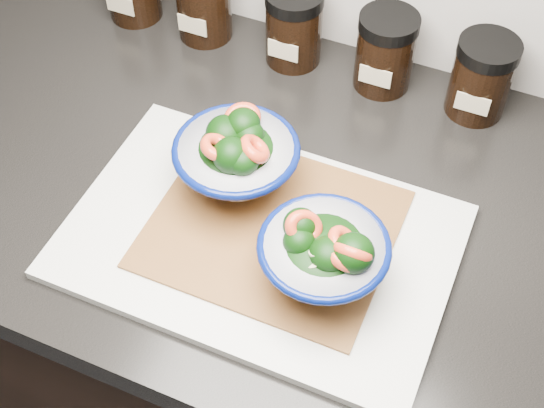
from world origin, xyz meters
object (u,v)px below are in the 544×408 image
at_px(spice_jar_b, 204,2).
at_px(spice_jar_c, 294,27).
at_px(bowl_right, 324,255).
at_px(spice_jar_d, 385,51).
at_px(spice_jar_e, 482,77).
at_px(cutting_board, 260,241).
at_px(bowl_left, 237,158).

bearing_deg(spice_jar_b, spice_jar_c, 0.00).
distance_m(bowl_right, spice_jar_d, 0.36).
bearing_deg(spice_jar_e, spice_jar_d, 180.00).
bearing_deg(spice_jar_e, cutting_board, -118.27).
relative_size(bowl_right, spice_jar_b, 1.28).
bearing_deg(cutting_board, bowl_right, -17.08).
xyz_separation_m(spice_jar_c, spice_jar_d, (0.13, 0.00, 0.00)).
xyz_separation_m(bowl_left, bowl_right, (0.14, -0.09, -0.00)).
xyz_separation_m(bowl_left, spice_jar_e, (0.23, 0.27, -0.01)).
relative_size(cutting_board, bowl_left, 2.95).
height_order(bowl_left, spice_jar_d, bowl_left).
bearing_deg(spice_jar_e, bowl_left, -131.14).
distance_m(spice_jar_b, spice_jar_e, 0.41).
relative_size(spice_jar_b, spice_jar_d, 1.00).
relative_size(cutting_board, spice_jar_d, 3.98).
xyz_separation_m(cutting_board, spice_jar_b, (-0.23, 0.33, 0.05)).
bearing_deg(bowl_right, spice_jar_b, 132.32).
distance_m(bowl_left, bowl_right, 0.17).
xyz_separation_m(bowl_right, spice_jar_c, (-0.18, 0.35, -0.01)).
xyz_separation_m(cutting_board, bowl_left, (-0.06, 0.06, 0.06)).
bearing_deg(bowl_right, spice_jar_d, 97.35).
distance_m(cutting_board, spice_jar_c, 0.34).
distance_m(cutting_board, bowl_right, 0.11).
height_order(spice_jar_d, spice_jar_e, same).
bearing_deg(bowl_left, spice_jar_b, 123.78).
bearing_deg(spice_jar_b, cutting_board, -54.39).
distance_m(bowl_left, spice_jar_b, 0.32).
relative_size(cutting_board, spice_jar_b, 3.98).
height_order(bowl_left, spice_jar_b, bowl_left).
bearing_deg(spice_jar_d, bowl_left, -110.43).
height_order(cutting_board, spice_jar_d, spice_jar_d).
bearing_deg(spice_jar_b, bowl_left, -56.22).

